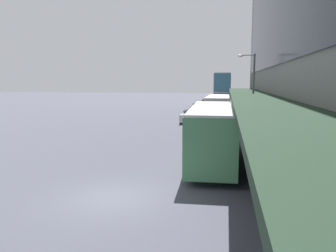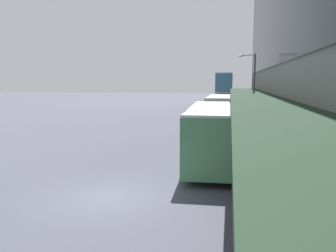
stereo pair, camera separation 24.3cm
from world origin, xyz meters
TOP-DOWN VIEW (x-y plane):
  - ground at (0.00, 0.00)m, footprint 240.00×240.00m
  - transit_bus_kerbside_front at (3.80, 41.62)m, footprint 2.74×11.20m
  - transit_bus_kerbside_rear at (3.64, 24.38)m, footprint 2.84×10.15m
  - transit_bus_kerbside_far at (3.71, 6.61)m, footprint 2.90×10.03m
  - sedan_oncoming_rear at (0.18, 37.18)m, footprint 1.81×4.43m
  - sedan_lead_near at (0.67, 49.42)m, footprint 2.10×4.87m
  - sedan_second_mid at (0.42, 24.87)m, footprint 2.03×4.35m
  - sedan_oncoming_front at (4.00, 57.61)m, footprint 2.03×4.78m
  - pedestrian_at_kerb at (6.39, 2.62)m, footprint 0.42×0.54m
  - street_lamp at (6.59, 17.03)m, footprint 1.50×0.28m
  - fire_hydrant at (6.62, 6.42)m, footprint 0.20×0.40m

SIDE VIEW (x-z plane):
  - ground at x=0.00m, z-range 0.00..0.00m
  - fire_hydrant at x=6.62m, z-range 0.14..0.84m
  - sedan_oncoming_front at x=4.00m, z-range 0.00..1.43m
  - sedan_lead_near at x=0.67m, z-range 0.00..1.55m
  - sedan_oncoming_rear at x=0.18m, z-range -0.01..1.58m
  - sedan_second_mid at x=0.42m, z-range -0.01..1.57m
  - pedestrian_at_kerb at x=6.39m, z-range 0.25..2.11m
  - transit_bus_kerbside_rear at x=3.64m, z-range 0.24..3.35m
  - transit_bus_kerbside_far at x=3.71m, z-range 0.24..3.52m
  - transit_bus_kerbside_front at x=3.80m, z-range 0.23..6.22m
  - street_lamp at x=6.59m, z-range 0.72..7.61m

